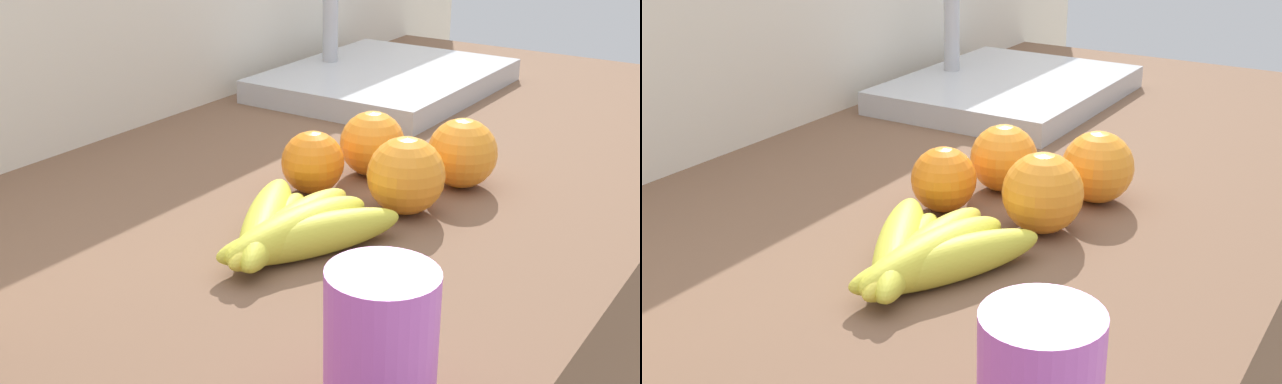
{
  "view_description": "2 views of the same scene",
  "coord_description": "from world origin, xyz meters",
  "views": [
    {
      "loc": [
        -0.67,
        -0.46,
        1.24
      ],
      "look_at": [
        -0.06,
        -0.06,
        0.95
      ],
      "focal_mm": 47.2,
      "sensor_mm": 36.0,
      "label": 1
    },
    {
      "loc": [
        -0.62,
        -0.41,
        1.24
      ],
      "look_at": [
        -0.03,
        -0.05,
        0.96
      ],
      "focal_mm": 45.66,
      "sensor_mm": 36.0,
      "label": 2
    }
  ],
  "objects": [
    {
      "name": "banana_bunch",
      "position": [
        -0.11,
        -0.05,
        0.93
      ],
      "size": [
        0.2,
        0.17,
        0.04
      ],
      "color": "gold",
      "rests_on": "counter"
    },
    {
      "name": "wall_back",
      "position": [
        0.0,
        0.36,
        0.65
      ],
      "size": [
        2.03,
        0.06,
        1.3
      ],
      "primitive_type": "cube",
      "color": "silver",
      "rests_on": "ground"
    },
    {
      "name": "orange_right",
      "position": [
        0.12,
        -0.12,
        0.95
      ],
      "size": [
        0.07,
        0.07,
        0.07
      ],
      "primitive_type": "sphere",
      "color": "orange",
      "rests_on": "counter"
    },
    {
      "name": "orange_back_right",
      "position": [
        0.02,
        -0.1,
        0.95
      ],
      "size": [
        0.08,
        0.08,
        0.08
      ],
      "primitive_type": "sphere",
      "color": "orange",
      "rests_on": "counter"
    },
    {
      "name": "orange_center",
      "position": [
        0.1,
        -0.02,
        0.95
      ],
      "size": [
        0.07,
        0.07,
        0.07
      ],
      "primitive_type": "sphere",
      "color": "orange",
      "rests_on": "counter"
    },
    {
      "name": "mug",
      "position": [
        -0.28,
        -0.25,
        0.96
      ],
      "size": [
        0.07,
        0.07,
        0.1
      ],
      "primitive_type": "cylinder",
      "color": "#BC56BF",
      "rests_on": "counter"
    },
    {
      "name": "orange_front",
      "position": [
        0.02,
        0.01,
        0.94
      ],
      "size": [
        0.07,
        0.07,
        0.07
      ],
      "primitive_type": "sphere",
      "color": "orange",
      "rests_on": "counter"
    },
    {
      "name": "sink_basin",
      "position": [
        0.42,
        0.15,
        0.93
      ],
      "size": [
        0.36,
        0.29,
        0.19
      ],
      "color": "#B7BABF",
      "rests_on": "counter"
    }
  ]
}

